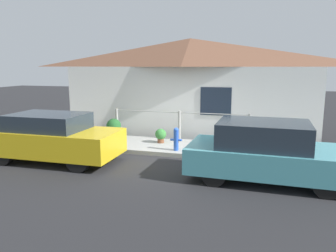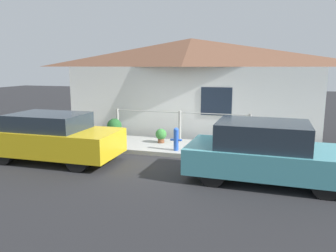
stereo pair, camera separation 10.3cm
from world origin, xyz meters
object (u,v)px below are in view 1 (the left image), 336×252
(car_right, at_px, (267,152))
(potted_plant_by_fence, at_px, (114,126))
(car_left, at_px, (53,137))
(potted_plant_near_hydrant, at_px, (161,135))
(fire_hydrant, at_px, (176,138))

(car_right, bearing_deg, potted_plant_by_fence, 152.64)
(car_left, distance_m, car_right, 5.89)
(car_left, height_order, potted_plant_near_hydrant, car_left)
(fire_hydrant, relative_size, potted_plant_near_hydrant, 1.49)
(potted_plant_near_hydrant, relative_size, potted_plant_by_fence, 0.72)
(car_right, relative_size, potted_plant_by_fence, 5.75)
(car_left, height_order, fire_hydrant, car_left)
(car_left, height_order, car_right, car_right)
(car_left, xyz_separation_m, potted_plant_by_fence, (0.49, 3.00, -0.19))
(fire_hydrant, relative_size, potted_plant_by_fence, 1.08)
(car_left, bearing_deg, potted_plant_by_fence, 80.35)
(car_left, relative_size, potted_plant_by_fence, 5.65)
(car_left, relative_size, fire_hydrant, 5.25)
(car_right, relative_size, potted_plant_near_hydrant, 7.97)
(potted_plant_near_hydrant, height_order, potted_plant_by_fence, potted_plant_by_fence)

